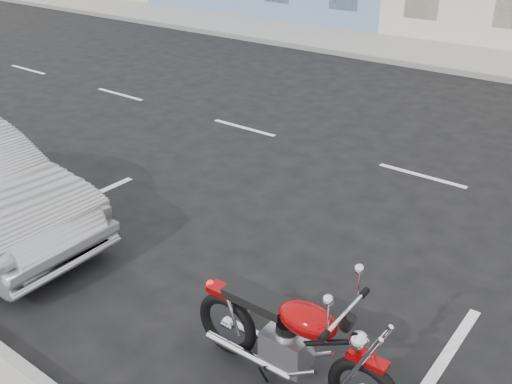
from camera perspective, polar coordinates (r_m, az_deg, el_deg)
sidewalk_far at (r=19.22m, az=18.08°, el=12.87°), size 80.00×3.40×0.15m
curb_far at (r=17.66m, az=16.07°, el=12.01°), size 80.00×0.12×0.16m
motorcycle at (r=5.37m, az=11.19°, el=-17.97°), size 2.30×0.76×1.15m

